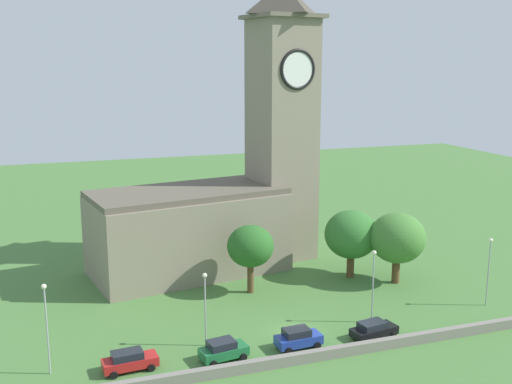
# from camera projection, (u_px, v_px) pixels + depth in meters

# --- Properties ---
(ground_plane) EXTENTS (200.00, 200.00, 0.00)m
(ground_plane) POSITION_uv_depth(u_px,v_px,m) (244.00, 281.00, 73.42)
(ground_plane) COLOR #477538
(church) EXTENTS (30.34, 15.38, 35.28)m
(church) POSITION_uv_depth(u_px,v_px,m) (226.00, 186.00, 77.47)
(church) COLOR gray
(church) RESTS_ON ground
(quay_barrier) EXTENTS (43.06, 0.70, 0.96)m
(quay_barrier) POSITION_uv_depth(u_px,v_px,m) (318.00, 355.00, 53.93)
(quay_barrier) COLOR gray
(quay_barrier) RESTS_ON ground
(car_red) EXTENTS (4.74, 2.37, 1.75)m
(car_red) POSITION_uv_depth(u_px,v_px,m) (129.00, 361.00, 52.06)
(car_red) COLOR red
(car_red) RESTS_ON ground
(car_green) EXTENTS (4.41, 2.74, 1.82)m
(car_green) POSITION_uv_depth(u_px,v_px,m) (223.00, 350.00, 53.92)
(car_green) COLOR #1E6B38
(car_green) RESTS_ON ground
(car_blue) EXTENTS (4.31, 2.37, 1.88)m
(car_blue) POSITION_uv_depth(u_px,v_px,m) (298.00, 338.00, 56.19)
(car_blue) COLOR #233D9E
(car_blue) RESTS_ON ground
(car_black) EXTENTS (4.78, 2.78, 1.63)m
(car_black) POSITION_uv_depth(u_px,v_px,m) (374.00, 330.00, 58.24)
(car_black) COLOR black
(car_black) RESTS_ON ground
(streetlamp_west_end) EXTENTS (0.44, 0.44, 7.94)m
(streetlamp_west_end) POSITION_uv_depth(u_px,v_px,m) (46.00, 316.00, 50.59)
(streetlamp_west_end) COLOR #9EA0A5
(streetlamp_west_end) RESTS_ON ground
(streetlamp_west_mid) EXTENTS (0.44, 0.44, 7.01)m
(streetlamp_west_mid) POSITION_uv_depth(u_px,v_px,m) (205.00, 298.00, 55.85)
(streetlamp_west_mid) COLOR #9EA0A5
(streetlamp_west_mid) RESTS_ON ground
(streetlamp_central) EXTENTS (0.44, 0.44, 7.49)m
(streetlamp_central) POSITION_uv_depth(u_px,v_px,m) (373.00, 275.00, 60.91)
(streetlamp_central) COLOR #9EA0A5
(streetlamp_central) RESTS_ON ground
(streetlamp_east_mid) EXTENTS (0.44, 0.44, 7.46)m
(streetlamp_east_mid) POSITION_uv_depth(u_px,v_px,m) (489.00, 261.00, 65.20)
(streetlamp_east_mid) COLOR #9EA0A5
(streetlamp_east_mid) RESTS_ON ground
(tree_riverside_east) EXTENTS (5.23, 5.23, 7.82)m
(tree_riverside_east) POSITION_uv_depth(u_px,v_px,m) (250.00, 246.00, 68.82)
(tree_riverside_east) COLOR brown
(tree_riverside_east) RESTS_ON ground
(tree_riverside_west) EXTENTS (6.45, 6.45, 8.26)m
(tree_riverside_west) POSITION_uv_depth(u_px,v_px,m) (351.00, 235.00, 73.92)
(tree_riverside_west) COLOR brown
(tree_riverside_west) RESTS_ON ground
(tree_churchyard) EXTENTS (6.56, 6.56, 8.45)m
(tree_churchyard) POSITION_uv_depth(u_px,v_px,m) (397.00, 238.00, 71.91)
(tree_churchyard) COLOR brown
(tree_churchyard) RESTS_ON ground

